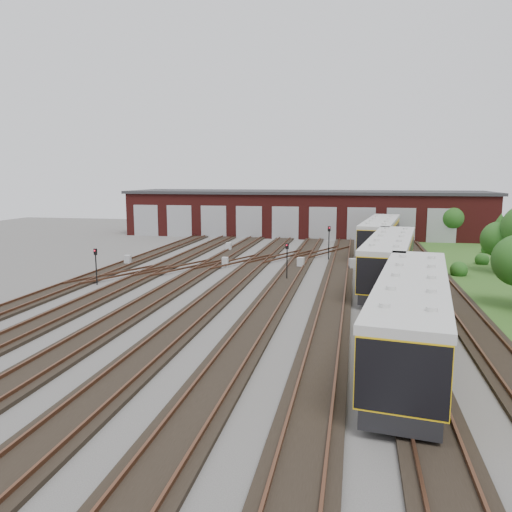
# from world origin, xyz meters

# --- Properties ---
(ground) EXTENTS (120.00, 120.00, 0.00)m
(ground) POSITION_xyz_m (0.00, 0.00, 0.00)
(ground) COLOR #43413F
(ground) RESTS_ON ground
(track_network) EXTENTS (30.40, 70.00, 0.33)m
(track_network) POSITION_xyz_m (-0.17, 0.59, 0.11)
(track_network) COLOR black
(track_network) RESTS_ON ground
(maintenance_shed) EXTENTS (51.00, 12.50, 6.35)m
(maintenance_shed) POSITION_xyz_m (-0.01, 39.97, 3.20)
(maintenance_shed) COLOR #4E1513
(maintenance_shed) RESTS_ON ground
(grass_verge) EXTENTS (8.00, 55.00, 0.05)m
(grass_verge) POSITION_xyz_m (19.00, 10.00, 0.03)
(grass_verge) COLOR #254D19
(grass_verge) RESTS_ON ground
(metro_train) EXTENTS (5.26, 48.99, 3.46)m
(metro_train) POSITION_xyz_m (10.00, 6.98, 2.10)
(metro_train) COLOR black
(metro_train) RESTS_ON ground
(signal_mast_0) EXTENTS (0.26, 0.25, 2.86)m
(signal_mast_0) POSITION_xyz_m (-12.36, 2.52, 1.84)
(signal_mast_0) COLOR black
(signal_mast_0) RESTS_ON ground
(signal_mast_1) EXTENTS (0.26, 0.25, 3.05)m
(signal_mast_1) POSITION_xyz_m (1.97, 7.04, 1.94)
(signal_mast_1) COLOR black
(signal_mast_1) RESTS_ON ground
(signal_mast_2) EXTENTS (0.30, 0.28, 3.40)m
(signal_mast_2) POSITION_xyz_m (4.70, 18.30, 2.17)
(signal_mast_2) COLOR black
(signal_mast_2) RESTS_ON ground
(signal_mast_3) EXTENTS (0.30, 0.29, 3.11)m
(signal_mast_3) POSITION_xyz_m (8.02, 6.31, 2.00)
(signal_mast_3) COLOR black
(signal_mast_3) RESTS_ON ground
(relay_cabinet_0) EXTENTS (0.58, 0.49, 0.95)m
(relay_cabinet_0) POSITION_xyz_m (-13.94, 11.23, 0.48)
(relay_cabinet_0) COLOR #A9ACAE
(relay_cabinet_0) RESTS_ON ground
(relay_cabinet_1) EXTENTS (0.59, 0.49, 0.98)m
(relay_cabinet_1) POSITION_xyz_m (-6.72, 21.82, 0.49)
(relay_cabinet_1) COLOR #A9ACAE
(relay_cabinet_1) RESTS_ON ground
(relay_cabinet_2) EXTENTS (0.57, 0.48, 0.92)m
(relay_cabinet_2) POSITION_xyz_m (-4.54, 12.05, 0.46)
(relay_cabinet_2) COLOR #A9ACAE
(relay_cabinet_2) RESTS_ON ground
(relay_cabinet_3) EXTENTS (0.75, 0.68, 1.03)m
(relay_cabinet_3) POSITION_xyz_m (7.17, 12.94, 0.52)
(relay_cabinet_3) COLOR #A9ACAE
(relay_cabinet_3) RESTS_ON ground
(relay_cabinet_4) EXTENTS (0.67, 0.59, 0.99)m
(relay_cabinet_4) POSITION_xyz_m (2.45, 12.89, 0.49)
(relay_cabinet_4) COLOR #A9ACAE
(relay_cabinet_4) RESTS_ON ground
(tree_0) EXTENTS (3.36, 3.36, 5.57)m
(tree_0) POSITION_xyz_m (19.34, 35.00, 3.58)
(tree_0) COLOR #362418
(tree_0) RESTS_ON ground
(tree_1) EXTENTS (3.15, 3.15, 5.23)m
(tree_1) POSITION_xyz_m (19.61, 13.91, 3.36)
(tree_1) COLOR #362418
(tree_1) RESTS_ON ground
(bush_0) EXTENTS (1.46, 1.46, 1.46)m
(bush_0) POSITION_xyz_m (16.05, 11.87, 0.73)
(bush_0) COLOR #194B15
(bush_0) RESTS_ON ground
(bush_1) EXTENTS (1.32, 1.32, 1.32)m
(bush_1) POSITION_xyz_m (19.33, 18.16, 0.66)
(bush_1) COLOR #194B15
(bush_1) RESTS_ON ground
(bush_2) EXTENTS (1.23, 1.23, 1.23)m
(bush_2) POSITION_xyz_m (21.56, 25.76, 0.62)
(bush_2) COLOR #194B15
(bush_2) RESTS_ON ground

